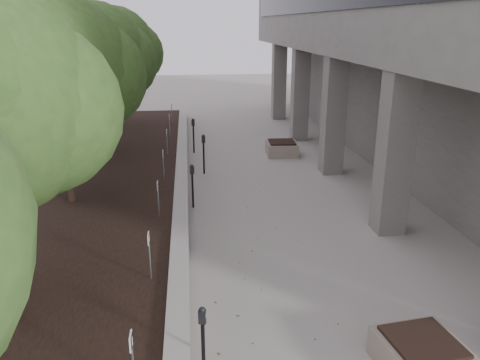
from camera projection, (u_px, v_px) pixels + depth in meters
retaining_wall at (181, 189)px, 14.31m from camera, size 0.39×26.00×0.50m
planting_bed at (56, 196)px, 13.95m from camera, size 7.00×26.00×0.40m
crabapple_tree_3 at (60, 101)px, 12.16m from camera, size 4.60×4.00×5.44m
crabapple_tree_4 at (95, 80)px, 16.87m from camera, size 4.60×4.00×5.44m
crabapple_tree_5 at (115, 67)px, 21.59m from camera, size 4.60×4.00×5.44m
parking_sign_3 at (150, 256)px, 8.87m from camera, size 0.04×0.22×0.96m
parking_sign_4 at (158, 200)px, 11.70m from camera, size 0.04×0.22×0.96m
parking_sign_5 at (164, 165)px, 14.53m from camera, size 0.04×0.22×0.96m
parking_sign_6 at (167, 142)px, 17.36m from camera, size 0.04×0.22×0.96m
parking_sign_7 at (170, 126)px, 20.19m from camera, size 0.04×0.22×0.96m
parking_sign_8 at (172, 113)px, 23.02m from camera, size 0.04×0.22×0.96m
parking_meter_2 at (203, 345)px, 6.82m from camera, size 0.14×0.12×1.26m
parking_meter_3 at (193, 186)px, 13.39m from camera, size 0.14×0.11×1.29m
parking_meter_4 at (204, 154)px, 16.41m from camera, size 0.15×0.12×1.41m
parking_meter_5 at (194, 136)px, 19.09m from camera, size 0.16×0.13×1.42m
planter_front at (421, 355)px, 7.14m from camera, size 1.31×1.31×0.55m
planter_back at (282, 148)px, 18.93m from camera, size 1.27×1.27×0.56m
berry_scatter at (257, 255)px, 10.79m from camera, size 3.30×14.10×0.02m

